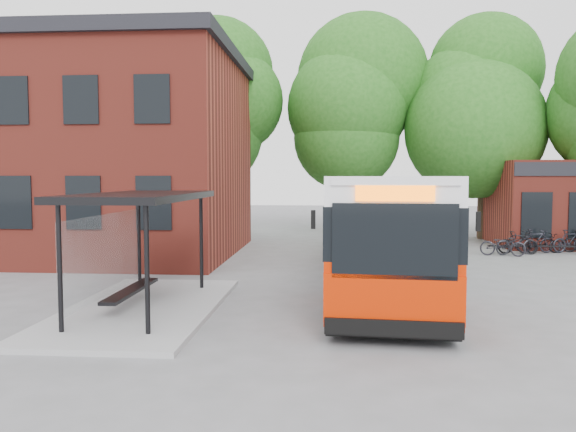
# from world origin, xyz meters

# --- Properties ---
(ground) EXTENTS (100.00, 100.00, 0.00)m
(ground) POSITION_xyz_m (0.00, 0.00, 0.00)
(ground) COLOR slate
(station_building) EXTENTS (18.40, 10.40, 8.50)m
(station_building) POSITION_xyz_m (-13.00, 9.00, 4.25)
(station_building) COLOR maroon
(station_building) RESTS_ON ground
(bus_shelter) EXTENTS (3.60, 7.00, 2.90)m
(bus_shelter) POSITION_xyz_m (-4.50, -1.00, 1.45)
(bus_shelter) COLOR black
(bus_shelter) RESTS_ON ground
(bike_rail) EXTENTS (5.20, 0.10, 0.38)m
(bike_rail) POSITION_xyz_m (9.28, 10.00, 0.19)
(bike_rail) COLOR black
(bike_rail) RESTS_ON ground
(tree_0) EXTENTS (7.92, 7.92, 11.00)m
(tree_0) POSITION_xyz_m (-6.00, 16.00, 5.50)
(tree_0) COLOR #1F5717
(tree_0) RESTS_ON ground
(tree_1) EXTENTS (7.92, 7.92, 10.40)m
(tree_1) POSITION_xyz_m (1.00, 17.00, 5.20)
(tree_1) COLOR #1F5717
(tree_1) RESTS_ON ground
(tree_2) EXTENTS (7.92, 7.92, 11.00)m
(tree_2) POSITION_xyz_m (8.00, 16.00, 5.50)
(tree_2) COLOR #1F5717
(tree_2) RESTS_ON ground
(city_bus) EXTENTS (3.72, 13.05, 3.27)m
(city_bus) POSITION_xyz_m (1.71, 2.70, 1.64)
(city_bus) COLOR #C52000
(city_bus) RESTS_ON ground
(bicycle_0) EXTENTS (1.88, 1.04, 0.94)m
(bicycle_0) POSITION_xyz_m (7.13, 9.41, 0.47)
(bicycle_0) COLOR black
(bicycle_0) RESTS_ON ground
(bicycle_1) EXTENTS (1.67, 0.71, 0.97)m
(bicycle_1) POSITION_xyz_m (7.93, 10.01, 0.49)
(bicycle_1) COLOR black
(bicycle_1) RESTS_ON ground
(bicycle_2) EXTENTS (2.02, 1.19, 1.00)m
(bicycle_2) POSITION_xyz_m (7.80, 9.80, 0.50)
(bicycle_2) COLOR #27282E
(bicycle_2) RESTS_ON ground
(bicycle_3) EXTENTS (1.78, 0.90, 1.03)m
(bicycle_3) POSITION_xyz_m (8.77, 10.34, 0.51)
(bicycle_3) COLOR #21212A
(bicycle_3) RESTS_ON ground
(bicycle_4) EXTENTS (1.70, 0.88, 0.85)m
(bicycle_4) POSITION_xyz_m (9.12, 10.43, 0.43)
(bicycle_4) COLOR black
(bicycle_4) RESTS_ON ground
(bicycle_5) EXTENTS (1.73, 0.94, 1.00)m
(bicycle_5) POSITION_xyz_m (10.32, 10.66, 0.50)
(bicycle_5) COLOR #21232B
(bicycle_5) RESTS_ON ground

